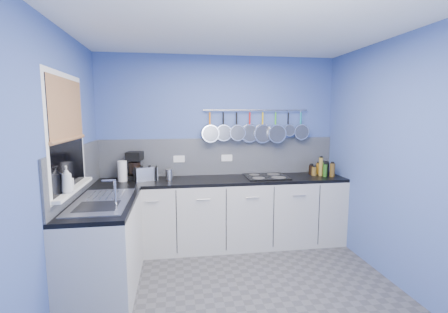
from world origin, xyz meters
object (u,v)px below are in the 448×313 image
object	(u,v)px
coffee_maker	(135,166)
hob	(266,177)
soap_bottle_b	(69,182)
paper_towel	(122,171)
canister	(169,174)
soap_bottle_a	(67,180)
toaster	(146,174)

from	to	relation	value
coffee_maker	hob	distance (m)	1.71
soap_bottle_b	paper_towel	size ratio (longest dim) A/B	0.67
canister	hob	xyz separation A→B (m)	(1.27, -0.03, -0.06)
soap_bottle_a	canister	world-z (taller)	soap_bottle_a
soap_bottle_a	coffee_maker	bearing A→B (deg)	71.40
paper_towel	coffee_maker	distance (m)	0.17
soap_bottle_b	paper_towel	distance (m)	1.15
soap_bottle_b	paper_towel	bearing A→B (deg)	75.94
soap_bottle_b	canister	bearing A→B (deg)	53.23
coffee_maker	canister	world-z (taller)	coffee_maker
soap_bottle_a	hob	xyz separation A→B (m)	(2.12, 1.15, -0.26)
soap_bottle_a	hob	bearing A→B (deg)	28.50
coffee_maker	paper_towel	bearing A→B (deg)	-137.40
hob	canister	bearing A→B (deg)	178.69
soap_bottle_a	paper_towel	world-z (taller)	soap_bottle_a
hob	coffee_maker	bearing A→B (deg)	176.78
soap_bottle_b	coffee_maker	distance (m)	1.27
soap_bottle_a	hob	size ratio (longest dim) A/B	0.44
coffee_maker	toaster	size ratio (longest dim) A/B	1.33
soap_bottle_a	hob	distance (m)	2.42
soap_bottle_b	paper_towel	xyz separation A→B (m)	(0.28, 1.11, -0.11)
soap_bottle_a	canister	bearing A→B (deg)	54.31
coffee_maker	toaster	xyz separation A→B (m)	(0.14, -0.07, -0.09)
soap_bottle_b	toaster	world-z (taller)	soap_bottle_b
soap_bottle_a	canister	distance (m)	1.47
soap_bottle_b	coffee_maker	size ratio (longest dim) A/B	0.49
soap_bottle_b	hob	size ratio (longest dim) A/B	0.31
toaster	canister	bearing A→B (deg)	-19.29
coffee_maker	hob	xyz separation A→B (m)	(1.70, -0.10, -0.17)
paper_towel	hob	world-z (taller)	paper_towel
soap_bottle_b	toaster	distance (m)	1.27
toaster	paper_towel	bearing A→B (deg)	163.85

